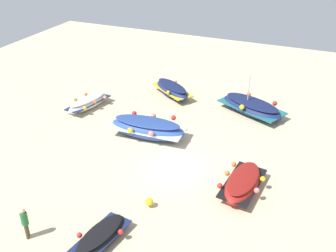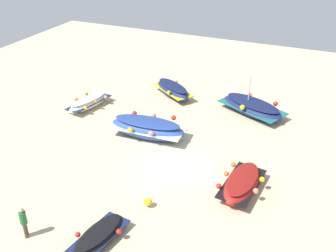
{
  "view_description": "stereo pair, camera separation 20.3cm",
  "coord_description": "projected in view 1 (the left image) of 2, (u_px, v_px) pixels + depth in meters",
  "views": [
    {
      "loc": [
        17.71,
        7.11,
        13.37
      ],
      "look_at": [
        -2.94,
        -1.75,
        0.9
      ],
      "focal_mm": 42.27,
      "sensor_mm": 36.0,
      "label": 1
    },
    {
      "loc": [
        17.63,
        7.3,
        13.37
      ],
      "look_at": [
        -2.94,
        -1.75,
        0.9
      ],
      "focal_mm": 42.27,
      "sensor_mm": 36.0,
      "label": 2
    }
  ],
  "objects": [
    {
      "name": "fishing_boat_0",
      "position": [
        88.0,
        103.0,
        29.85
      ],
      "size": [
        4.04,
        2.11,
        0.91
      ],
      "rotation": [
        0.0,
        0.0,
        6.09
      ],
      "color": "white",
      "rests_on": "ground_plane"
    },
    {
      "name": "fishing_boat_4",
      "position": [
        243.0,
        183.0,
        21.07
      ],
      "size": [
        3.89,
        2.24,
        0.99
      ],
      "rotation": [
        0.0,
        0.0,
        3.05
      ],
      "color": "maroon",
      "rests_on": "ground_plane"
    },
    {
      "name": "ground_plane",
      "position": [
        176.0,
        167.0,
        23.17
      ],
      "size": [
        51.95,
        51.95,
        0.0
      ],
      "primitive_type": "plane",
      "color": "beige"
    },
    {
      "name": "person_walking",
      "position": [
        25.0,
        221.0,
        17.81
      ],
      "size": [
        0.32,
        0.32,
        1.67
      ],
      "rotation": [
        0.0,
        0.0,
        2.05
      ],
      "color": "brown",
      "rests_on": "ground_plane"
    },
    {
      "name": "mooring_buoy_0",
      "position": [
        149.0,
        202.0,
        19.99
      ],
      "size": [
        0.42,
        0.42,
        0.52
      ],
      "color": "#3F3F42",
      "rests_on": "ground_plane"
    },
    {
      "name": "fishing_boat_5",
      "position": [
        172.0,
        90.0,
        31.65
      ],
      "size": [
        3.46,
        4.15,
        1.0
      ],
      "rotation": [
        0.0,
        0.0,
        0.97
      ],
      "color": "navy",
      "rests_on": "ground_plane"
    },
    {
      "name": "fishing_boat_1",
      "position": [
        252.0,
        107.0,
        28.99
      ],
      "size": [
        3.97,
        5.44,
        2.87
      ],
      "rotation": [
        0.0,
        0.0,
        1.14
      ],
      "color": "navy",
      "rests_on": "ground_plane"
    },
    {
      "name": "fishing_boat_2",
      "position": [
        147.0,
        128.0,
        25.93
      ],
      "size": [
        2.63,
        5.22,
        1.36
      ],
      "rotation": [
        0.0,
        0.0,
        1.62
      ],
      "color": "#2D4C9E",
      "rests_on": "ground_plane"
    },
    {
      "name": "fishing_boat_3",
      "position": [
        100.0,
        236.0,
        17.88
      ],
      "size": [
        3.37,
        1.87,
        0.66
      ],
      "rotation": [
        0.0,
        0.0,
        2.99
      ],
      "color": "black",
      "rests_on": "ground_plane"
    }
  ]
}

